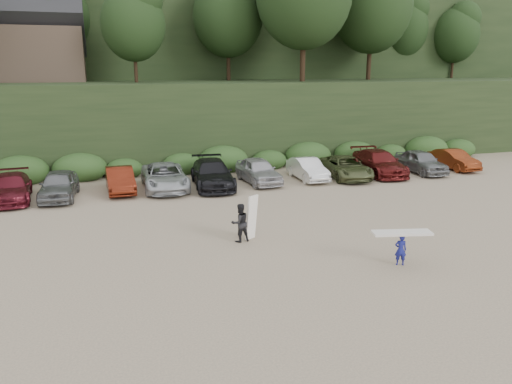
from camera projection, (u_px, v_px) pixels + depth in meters
name	position (u px, v px, depth m)	size (l,w,h in m)	color
ground	(281.00, 237.00, 21.50)	(120.00, 120.00, 0.00)	tan
hillside_backdrop	(163.00, 26.00, 51.99)	(90.00, 41.50, 28.00)	black
parked_cars	(188.00, 176.00, 29.95)	(39.72, 6.25, 1.63)	silver
child_surfer	(401.00, 242.00, 18.29)	(2.24, 1.07, 1.30)	navy
adult_surfer	(241.00, 222.00, 20.80)	(1.31, 0.77, 1.93)	black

